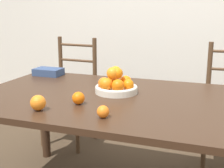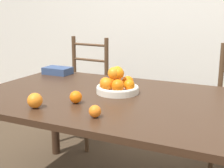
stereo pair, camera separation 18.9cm
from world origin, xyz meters
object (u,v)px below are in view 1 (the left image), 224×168
Objects in this scene: chair_left at (71,93)px; book_stack at (48,72)px; orange_loose_0 at (38,103)px; fruit_bowl at (116,85)px; orange_loose_1 at (103,112)px; orange_loose_2 at (78,98)px.

book_stack is (0.03, -0.44, 0.29)m from chair_left.
chair_left is (-0.45, 1.23, -0.31)m from orange_loose_0.
fruit_bowl is at bearing -42.87° from chair_left.
orange_loose_1 is 0.28× the size of book_stack.
orange_loose_2 is 0.07× the size of chair_left.
orange_loose_0 is at bearing -66.23° from chair_left.
fruit_bowl is 0.54m from orange_loose_0.
orange_loose_1 is (0.36, 0.01, -0.01)m from orange_loose_0.
orange_loose_1 is 1.49m from chair_left.
orange_loose_0 reaches higher than book_stack.
fruit_bowl reaches higher than book_stack.
orange_loose_2 is at bearing 142.64° from orange_loose_1.
orange_loose_1 is at bearing -52.66° from chair_left.
orange_loose_0 is at bearing -119.62° from fruit_bowl.
orange_loose_0 is 0.23m from orange_loose_2.
fruit_bowl reaches higher than orange_loose_0.
orange_loose_0 is 1.34m from chair_left.
orange_loose_2 is at bearing -47.75° from book_stack.
book_stack is (-0.57, 0.62, -0.01)m from orange_loose_2.
orange_loose_0 is 0.90m from book_stack.
chair_left is at bearing 94.17° from book_stack.
chair_left reaches higher than fruit_bowl.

